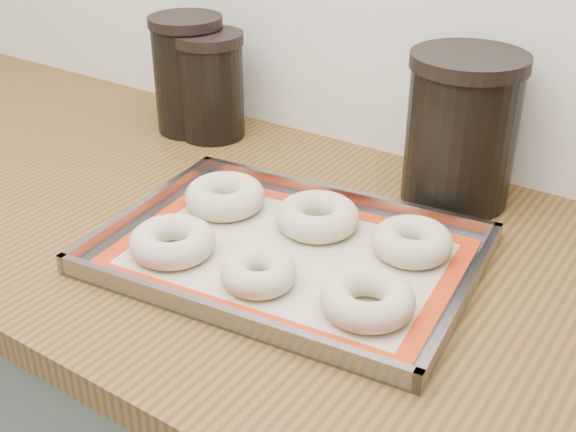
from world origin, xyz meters
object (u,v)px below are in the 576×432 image
Objects in this scene: bagel_front_mid at (259,272)px; canister_mid at (211,85)px; bagel_back_left at (225,196)px; canister_right at (461,129)px; baking_tray at (288,253)px; bagel_back_right at (412,242)px; bagel_front_right at (368,299)px; canister_left at (189,74)px; bagel_front_left at (172,241)px; bagel_back_mid at (317,216)px.

canister_mid is (-0.34, 0.33, 0.07)m from bagel_front_mid.
canister_right is at bearing 40.99° from bagel_back_left.
bagel_back_right is at bearing 34.21° from baking_tray.
bagel_front_right is 0.59× the size of canister_mid.
bagel_back_right is at bearing 95.18° from bagel_front_right.
canister_left is 0.93× the size of canister_right.
bagel_back_right is at bearing 33.79° from bagel_front_left.
canister_left is at bearing -179.00° from canister_right.
canister_right is at bearing 67.98° from baking_tray.
bagel_front_right is 0.33m from canister_right.
bagel_front_mid reaches higher than baking_tray.
canister_mid is at bearing 159.64° from bagel_back_right.
bagel_front_mid is at bearing -44.22° from canister_mid.
bagel_front_right is 0.49× the size of canister_right.
bagel_back_left is 0.62× the size of canister_mid.
bagel_back_mid and bagel_back_right have the same top height.
baking_tray is 0.15m from bagel_front_right.
bagel_back_left reaches higher than bagel_front_right.
canister_right is (0.11, 0.19, 0.09)m from bagel_back_mid.
canister_left is 0.05m from canister_mid.
bagel_front_mid is 0.20m from bagel_back_right.
canister_left is at bearing 149.25° from bagel_front_right.
bagel_front_left is 0.13m from bagel_back_left.
canister_left is at bearing 139.47° from bagel_front_mid.
canister_left is (-0.26, 0.34, 0.08)m from bagel_front_left.
canister_right reaches higher than baking_tray.
bagel_back_mid reaches higher than bagel_front_mid.
bagel_front_right is 0.53× the size of canister_left.
bagel_front_right is at bearing 10.13° from bagel_front_mid.
bagel_back_mid reaches higher than bagel_front_left.
bagel_back_right is 0.20m from canister_right.
bagel_front_mid is at bearing -83.05° from baking_tray.
bagel_front_left is at bearing -177.90° from bagel_front_mid.
bagel_front_left and bagel_front_right have the same top height.
canister_left is at bearing 161.30° from bagel_back_right.
canister_right is (-0.03, 0.32, 0.09)m from bagel_front_right.
bagel_front_left is 0.30m from bagel_back_right.
bagel_front_left is 0.20m from bagel_back_mid.
canister_right is (0.23, 0.35, 0.09)m from bagel_front_left.
bagel_front_mid is 0.37m from canister_right.
canister_left reaches higher than bagel_back_left.
bagel_front_left reaches higher than baking_tray.
bagel_front_right is 1.04× the size of bagel_back_right.
bagel_back_right reaches higher than bagel_front_right.
canister_left is (-0.39, 0.34, 0.08)m from bagel_front_mid.
baking_tray is at bearing 160.01° from bagel_front_right.
canister_left is at bearing 178.11° from canister_mid.
canister_right reaches higher than bagel_back_right.
baking_tray is 2.29× the size of canister_right.
baking_tray is 0.31m from canister_right.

